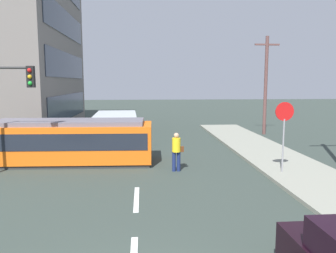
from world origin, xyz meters
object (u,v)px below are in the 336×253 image
at_px(pedestrian_crossing, 176,150).
at_px(stop_sign, 284,122).
at_px(traffic_light_mast, 1,98).
at_px(utility_pole_mid, 266,84).
at_px(city_bus, 116,127).
at_px(streetcar_tram, 70,141).

bearing_deg(pedestrian_crossing, stop_sign, -12.98).
xyz_separation_m(traffic_light_mast, utility_pole_mid, (14.47, 10.33, 0.52)).
distance_m(pedestrian_crossing, stop_sign, 4.56).
bearing_deg(city_bus, pedestrian_crossing, -66.00).
relative_size(city_bus, utility_pole_mid, 0.73).
bearing_deg(streetcar_tram, traffic_light_mast, -132.28).
bearing_deg(city_bus, stop_sign, -47.15).
xyz_separation_m(city_bus, utility_pole_mid, (10.61, 2.97, 2.65)).
bearing_deg(traffic_light_mast, pedestrian_crossing, 3.27).
bearing_deg(streetcar_tram, pedestrian_crossing, -21.39).
bearing_deg(pedestrian_crossing, traffic_light_mast, -176.73).
height_order(city_bus, utility_pole_mid, utility_pole_mid).
bearing_deg(stop_sign, traffic_light_mast, 177.01).
height_order(streetcar_tram, utility_pole_mid, utility_pole_mid).
bearing_deg(pedestrian_crossing, city_bus, 114.00).
xyz_separation_m(streetcar_tram, traffic_light_mast, (-2.09, -2.30, 2.13)).
bearing_deg(city_bus, utility_pole_mid, 15.65).
bearing_deg(stop_sign, utility_pole_mid, 73.50).
xyz_separation_m(pedestrian_crossing, traffic_light_mast, (-6.96, -0.40, 2.25)).
relative_size(pedestrian_crossing, traffic_light_mast, 0.37).
xyz_separation_m(city_bus, pedestrian_crossing, (3.10, -6.96, -0.12)).
bearing_deg(traffic_light_mast, city_bus, 62.32).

